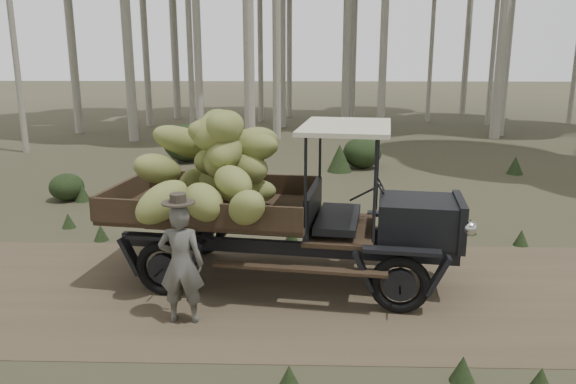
% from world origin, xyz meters
% --- Properties ---
extents(ground, '(120.00, 120.00, 0.00)m').
position_xyz_m(ground, '(0.00, 0.00, 0.00)').
color(ground, '#473D2B').
rests_on(ground, ground).
extents(dirt_track, '(70.00, 4.00, 0.01)m').
position_xyz_m(dirt_track, '(0.00, 0.00, 0.00)').
color(dirt_track, brown).
rests_on(dirt_track, ground).
extents(banana_truck, '(5.44, 2.80, 2.70)m').
position_xyz_m(banana_truck, '(-1.50, 0.47, 1.53)').
color(banana_truck, black).
rests_on(banana_truck, ground).
extents(farmer, '(0.58, 0.43, 1.71)m').
position_xyz_m(farmer, '(-2.25, -0.97, 0.81)').
color(farmer, '#54524D').
rests_on(farmer, ground).
extents(undergrowth, '(22.89, 21.26, 1.25)m').
position_xyz_m(undergrowth, '(0.28, 1.05, 0.50)').
color(undergrowth, '#233319').
rests_on(undergrowth, ground).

